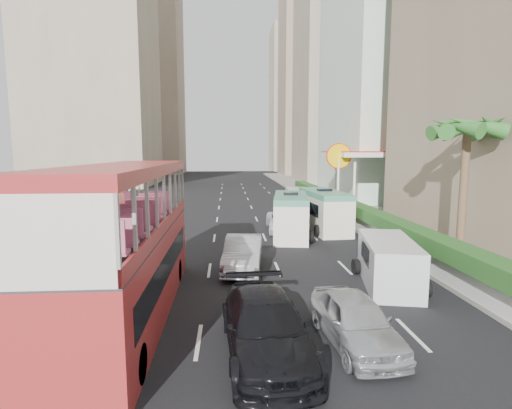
{
  "coord_description": "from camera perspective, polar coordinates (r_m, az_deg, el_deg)",
  "views": [
    {
      "loc": [
        -2.71,
        -13.04,
        5.47
      ],
      "look_at": [
        -1.5,
        4.0,
        3.2
      ],
      "focal_mm": 28.0,
      "sensor_mm": 36.0,
      "label": 1
    }
  ],
  "objects": [
    {
      "name": "ground_plane",
      "position": [
        14.39,
        7.35,
        -14.83
      ],
      "size": [
        200.0,
        200.0,
        0.0
      ],
      "primitive_type": "plane",
      "color": "black",
      "rests_on": "ground"
    },
    {
      "name": "double_decker_bus",
      "position": [
        13.76,
        -17.87,
        -5.13
      ],
      "size": [
        2.5,
        11.0,
        5.06
      ],
      "primitive_type": "cube",
      "color": "#AD2928",
      "rests_on": "ground"
    },
    {
      "name": "car_silver_lane_a",
      "position": [
        18.85,
        -1.86,
        -9.3
      ],
      "size": [
        2.13,
        4.84,
        1.55
      ],
      "primitive_type": "imported",
      "rotation": [
        0.0,
        0.0,
        -0.11
      ],
      "color": "silver",
      "rests_on": "ground"
    },
    {
      "name": "car_silver_lane_b",
      "position": [
        12.42,
        13.86,
        -18.78
      ],
      "size": [
        2.06,
        4.37,
        1.44
      ],
      "primitive_type": "imported",
      "rotation": [
        0.0,
        0.0,
        0.09
      ],
      "color": "silver",
      "rests_on": "ground"
    },
    {
      "name": "car_black",
      "position": [
        11.61,
        1.4,
        -20.55
      ],
      "size": [
        2.53,
        5.54,
        1.57
      ],
      "primitive_type": "imported",
      "rotation": [
        0.0,
        0.0,
        0.06
      ],
      "color": "black",
      "rests_on": "ground"
    },
    {
      "name": "van_asset",
      "position": [
        27.65,
        4.18,
        -3.86
      ],
      "size": [
        2.61,
        5.25,
        1.43
      ],
      "primitive_type": "imported",
      "rotation": [
        0.0,
        0.0,
        -0.05
      ],
      "color": "silver",
      "rests_on": "ground"
    },
    {
      "name": "minibus_near",
      "position": [
        25.88,
        4.95,
        -1.6
      ],
      "size": [
        2.9,
        6.36,
        2.72
      ],
      "primitive_type": "cube",
      "rotation": [
        0.0,
        0.0,
        -0.14
      ],
      "color": "silver",
      "rests_on": "ground"
    },
    {
      "name": "minibus_far",
      "position": [
        28.19,
        9.7,
        -0.87
      ],
      "size": [
        2.51,
        6.37,
        2.77
      ],
      "primitive_type": "cube",
      "rotation": [
        0.0,
        0.0,
        0.07
      ],
      "color": "silver",
      "rests_on": "ground"
    },
    {
      "name": "panel_van_near",
      "position": [
        17.45,
        18.38,
        -7.86
      ],
      "size": [
        2.8,
        5.0,
        1.89
      ],
      "primitive_type": "cube",
      "rotation": [
        0.0,
        0.0,
        -0.2
      ],
      "color": "silver",
      "rests_on": "ground"
    },
    {
      "name": "panel_van_far",
      "position": [
        37.21,
        6.07,
        0.64
      ],
      "size": [
        2.33,
        5.15,
        2.01
      ],
      "primitive_type": "cube",
      "rotation": [
        0.0,
        0.0,
        -0.06
      ],
      "color": "silver",
      "rests_on": "ground"
    },
    {
      "name": "sidewalk",
      "position": [
        40.16,
        12.93,
        -0.32
      ],
      "size": [
        6.0,
        120.0,
        0.18
      ],
      "primitive_type": "cube",
      "color": "#99968C",
      "rests_on": "ground"
    },
    {
      "name": "kerb_wall",
      "position": [
        28.87,
        13.99,
        -2.21
      ],
      "size": [
        0.3,
        44.0,
        1.0
      ],
      "primitive_type": "cube",
      "color": "silver",
      "rests_on": "sidewalk"
    },
    {
      "name": "hedge",
      "position": [
        28.74,
        14.04,
        -0.54
      ],
      "size": [
        1.1,
        44.0,
        0.7
      ],
      "primitive_type": "cube",
      "color": "#2D6626",
      "rests_on": "kerb_wall"
    },
    {
      "name": "palm_tree",
      "position": [
        20.13,
        27.45,
        0.75
      ],
      "size": [
        0.36,
        0.36,
        6.4
      ],
      "primitive_type": "cylinder",
      "color": "brown",
      "rests_on": "sidewalk"
    },
    {
      "name": "shell_station",
      "position": [
        38.31,
        15.35,
        3.23
      ],
      "size": [
        6.5,
        8.0,
        5.5
      ],
      "primitive_type": "cube",
      "color": "silver",
      "rests_on": "ground"
    },
    {
      "name": "tower_mid",
      "position": [
        76.53,
        12.74,
        22.17
      ],
      "size": [
        16.0,
        16.0,
        50.0
      ],
      "primitive_type": "cube",
      "color": "tan",
      "rests_on": "ground"
    },
    {
      "name": "tower_far_a",
      "position": [
        98.46,
        7.9,
        17.16
      ],
      "size": [
        14.0,
        14.0,
        44.0
      ],
      "primitive_type": "cube",
      "color": "tan",
      "rests_on": "ground"
    },
    {
      "name": "tower_far_b",
      "position": [
        119.57,
        5.64,
        14.51
      ],
      "size": [
        14.0,
        14.0,
        40.0
      ],
      "primitive_type": "cube",
      "color": "tan",
      "rests_on": "ground"
    },
    {
      "name": "tower_left_a",
      "position": [
        74.19,
        -22.44,
        23.09
      ],
      "size": [
        18.0,
        18.0,
        52.0
      ],
      "primitive_type": "cube",
      "color": "tan",
      "rests_on": "ground"
    },
    {
      "name": "tower_left_b",
      "position": [
        106.28,
        -15.12,
        16.81
      ],
      "size": [
        16.0,
        16.0,
        46.0
      ],
      "primitive_type": "cube",
      "color": "tan",
      "rests_on": "ground"
    }
  ]
}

